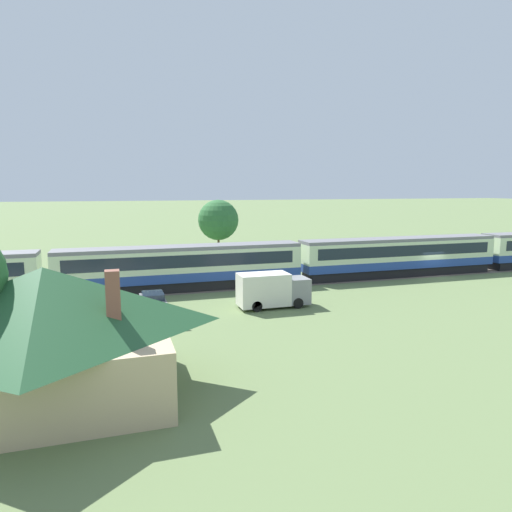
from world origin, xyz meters
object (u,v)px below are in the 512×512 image
Objects in this scene: parked_car_grey at (153,302)px; yard_tree_0 at (218,220)px; passenger_train at (186,265)px; delivery_truck_grey at (272,290)px; cottage_dark_green_roof_2 at (47,332)px.

parked_car_grey is 0.54× the size of yard_tree_0.
passenger_train is 9.55m from delivery_truck_grey.
passenger_train is 7.16m from parked_car_grey.
cottage_dark_green_roof_2 reaches higher than passenger_train.
passenger_train is at bearing -29.08° from parked_car_grey.
delivery_truck_grey is (5.23, -7.95, -0.84)m from passenger_train.
delivery_truck_grey is 25.25m from yard_tree_0.
delivery_truck_grey is at bearing 39.14° from cottage_dark_green_roof_2.
parked_car_grey is 0.75× the size of delivery_truck_grey.
yard_tree_0 reaches higher than delivery_truck_grey.
delivery_truck_grey is at bearing -93.65° from yard_tree_0.
yard_tree_0 is at bearing 68.15° from passenger_train.
parked_car_grey is (5.38, 13.21, -2.31)m from cottage_dark_green_roof_2.
cottage_dark_green_roof_2 is 18.10m from delivery_truck_grey.
cottage_dark_green_roof_2 is at bearing 157.60° from parked_car_grey.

